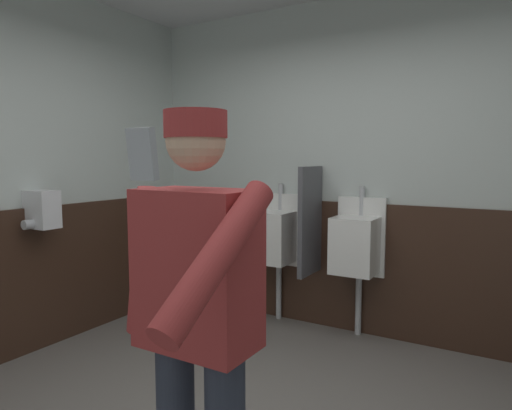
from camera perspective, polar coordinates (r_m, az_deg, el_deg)
The scene contains 9 objects.
wall_back at distance 3.93m, azimuth 12.98°, elevation 4.60°, with size 4.58×0.12×2.78m, color silver.
wainscot_band_back at distance 3.97m, azimuth 12.36°, elevation -7.65°, with size 3.98×0.03×1.10m, color #382319.
wainscot_band_left at distance 3.77m, azimuth -29.25°, elevation -9.01°, with size 0.03×3.78×1.10m, color #382319.
urinal_left at distance 4.06m, azimuth 2.30°, elevation -3.92°, with size 0.40×0.34×1.24m.
urinal_middle at distance 3.77m, azimuth 12.40°, elevation -4.82°, with size 0.40×0.34×1.24m.
privacy_divider_panel at distance 3.81m, azimuth 6.76°, elevation -1.97°, with size 0.04×0.40×0.90m, color #4C4C51.
person at distance 1.63m, azimuth -7.45°, elevation -13.07°, with size 0.62×0.60×1.62m.
cell_phone at distance 0.99m, azimuth -13.98°, elevation 6.18°, with size 0.06×0.02×0.11m, color #A5A8B2.
hand_dryer at distance 3.73m, azimuth -25.18°, elevation -0.56°, with size 0.24×0.23×0.28m.
Camera 1 is at (1.21, -1.79, 1.47)m, focal length 32.07 mm.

